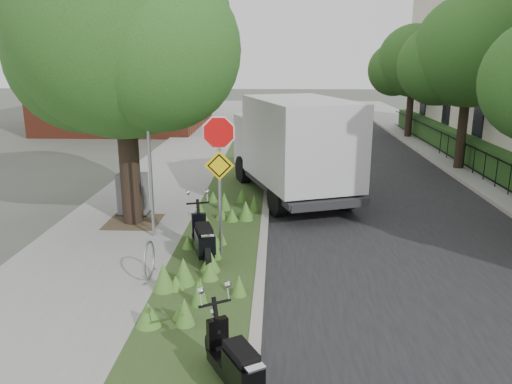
{
  "coord_description": "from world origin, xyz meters",
  "views": [
    {
      "loc": [
        -0.19,
        -9.67,
        4.41
      ],
      "look_at": [
        -0.67,
        1.66,
        1.3
      ],
      "focal_mm": 35.0,
      "sensor_mm": 36.0,
      "label": 1
    }
  ],
  "objects_px": {
    "sign_assembly": "(219,158)",
    "scooter_far": "(204,243)",
    "scooter_near": "(237,369)",
    "utility_cabinet": "(133,195)",
    "box_truck": "(293,143)"
  },
  "relations": [
    {
      "from": "scooter_near",
      "to": "utility_cabinet",
      "type": "relative_size",
      "value": 1.25
    },
    {
      "from": "scooter_far",
      "to": "sign_assembly",
      "type": "bearing_deg",
      "value": 37.93
    },
    {
      "from": "scooter_near",
      "to": "utility_cabinet",
      "type": "bearing_deg",
      "value": 114.81
    },
    {
      "from": "sign_assembly",
      "to": "scooter_far",
      "type": "bearing_deg",
      "value": -142.07
    },
    {
      "from": "scooter_near",
      "to": "utility_cabinet",
      "type": "xyz_separation_m",
      "value": [
        -3.5,
        7.58,
        0.18
      ]
    },
    {
      "from": "box_truck",
      "to": "utility_cabinet",
      "type": "height_order",
      "value": "box_truck"
    },
    {
      "from": "sign_assembly",
      "to": "scooter_far",
      "type": "xyz_separation_m",
      "value": [
        -0.34,
        -0.27,
        -1.8
      ]
    },
    {
      "from": "sign_assembly",
      "to": "scooter_near",
      "type": "distance_m",
      "value": 5.06
    },
    {
      "from": "box_truck",
      "to": "utility_cabinet",
      "type": "distance_m",
      "value": 5.14
    },
    {
      "from": "sign_assembly",
      "to": "box_truck",
      "type": "height_order",
      "value": "sign_assembly"
    },
    {
      "from": "scooter_near",
      "to": "box_truck",
      "type": "height_order",
      "value": "box_truck"
    },
    {
      "from": "scooter_near",
      "to": "scooter_far",
      "type": "height_order",
      "value": "scooter_far"
    },
    {
      "from": "sign_assembly",
      "to": "scooter_near",
      "type": "xyz_separation_m",
      "value": [
        0.72,
        -4.66,
        -1.83
      ]
    },
    {
      "from": "box_truck",
      "to": "utility_cabinet",
      "type": "relative_size",
      "value": 5.52
    },
    {
      "from": "sign_assembly",
      "to": "utility_cabinet",
      "type": "distance_m",
      "value": 4.35
    }
  ]
}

